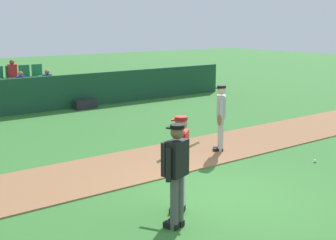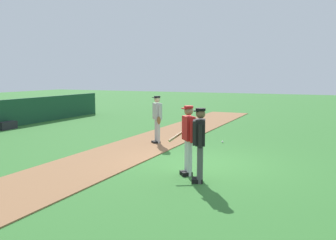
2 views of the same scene
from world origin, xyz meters
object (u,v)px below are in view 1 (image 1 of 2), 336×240
Objects in this scene: batter_red_jersey at (181,160)px; runner_grey_jersey at (221,116)px; baseball at (315,161)px; umpire_home_plate at (176,170)px; equipment_bag at (85,104)px.

batter_red_jersey and runner_grey_jersey have the same top height.
batter_red_jersey reaches higher than baseball.
umpire_home_plate is at bearing -170.43° from baseball.
runner_grey_jersey is 7.97m from equipment_bag.
umpire_home_plate is 4.96m from runner_grey_jersey.
batter_red_jersey is 1.00× the size of runner_grey_jersey.
baseball is (1.13, -2.16, -0.93)m from runner_grey_jersey.
runner_grey_jersey is 23.78× the size of baseball.
runner_grey_jersey reaches higher than baseball.
umpire_home_plate reaches higher than baseball.
batter_red_jersey is at bearing -143.59° from runner_grey_jersey.
runner_grey_jersey reaches higher than equipment_bag.
umpire_home_plate is at bearing -111.05° from equipment_bag.
batter_red_jersey is 23.78× the size of baseball.
runner_grey_jersey is 1.96× the size of equipment_bag.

